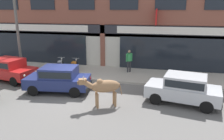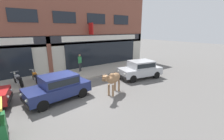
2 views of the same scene
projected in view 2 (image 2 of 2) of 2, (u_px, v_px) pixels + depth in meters
name	position (u px, v px, depth m)	size (l,w,h in m)	color
ground_plane	(76.00, 95.00, 9.32)	(90.00, 90.00, 0.00)	#605E5B
sidewalk	(57.00, 78.00, 12.36)	(19.00, 3.45, 0.15)	#A8A093
shop_building	(46.00, 30.00, 12.90)	(23.00, 1.40, 8.28)	brown
cow	(113.00, 79.00, 9.21)	(1.97, 1.22, 1.61)	#936B47
car_1	(58.00, 86.00, 8.56)	(3.75, 2.03, 1.46)	black
car_2	(140.00, 68.00, 12.37)	(3.80, 2.21, 1.46)	black
motorcycle_0	(18.00, 80.00, 10.44)	(0.60, 1.79, 0.88)	black
motorcycle_1	(35.00, 77.00, 11.03)	(0.52, 1.81, 0.88)	black
pedestrian	(80.00, 61.00, 13.75)	(0.42, 0.33, 1.60)	#2D2D33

